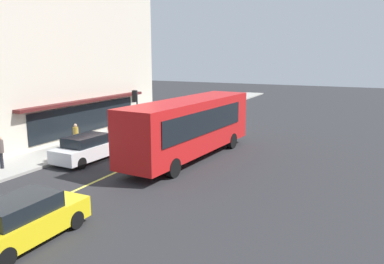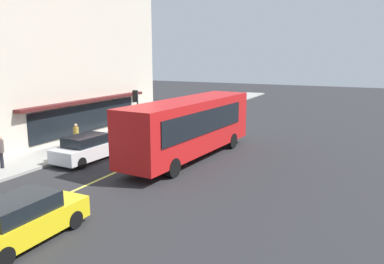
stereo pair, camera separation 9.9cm
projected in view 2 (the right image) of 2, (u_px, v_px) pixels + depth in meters
name	position (u px, v px, depth m)	size (l,w,h in m)	color
ground	(148.00, 158.00, 22.60)	(120.00, 120.00, 0.00)	#28282B
sidewalk	(78.00, 147.00, 24.93)	(80.00, 3.01, 0.15)	#9E9B93
lane_centre_stripe	(148.00, 158.00, 22.60)	(36.00, 0.16, 0.01)	#D8D14C
storefront_building	(34.00, 55.00, 29.03)	(18.04, 10.54, 12.00)	beige
bus	(190.00, 125.00, 22.18)	(11.29, 3.35, 3.50)	red
traffic_light	(136.00, 101.00, 29.34)	(0.30, 0.52, 3.20)	#2D2D33
car_yellow	(23.00, 220.00, 12.37)	(4.30, 1.87, 1.52)	yellow
car_white	(87.00, 148.00, 21.87)	(4.37, 2.01, 1.52)	white
pedestrian_near_storefront	(76.00, 134.00, 24.22)	(0.34, 0.34, 1.58)	black
pedestrian_by_curb	(1.00, 149.00, 19.87)	(0.34, 0.34, 1.75)	black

